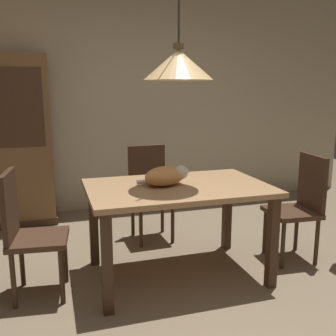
{
  "coord_description": "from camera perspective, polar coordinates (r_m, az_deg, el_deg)",
  "views": [
    {
      "loc": [
        -0.9,
        -2.19,
        1.48
      ],
      "look_at": [
        0.01,
        0.79,
        0.85
      ],
      "focal_mm": 41.43,
      "sensor_mm": 36.0,
      "label": 1
    }
  ],
  "objects": [
    {
      "name": "cat_sleeping",
      "position": [
        3.0,
        -0.26,
        -1.14
      ],
      "size": [
        0.4,
        0.32,
        0.16
      ],
      "color": "#E59951",
      "rests_on": "dining_table"
    },
    {
      "name": "chair_far_back",
      "position": [
        3.89,
        -2.71,
        -2.97
      ],
      "size": [
        0.41,
        0.41,
        0.93
      ],
      "color": "#472D1E",
      "rests_on": "ground"
    },
    {
      "name": "dining_table",
      "position": [
        3.04,
        1.45,
        -4.41
      ],
      "size": [
        1.4,
        0.9,
        0.75
      ],
      "color": "tan",
      "rests_on": "ground"
    },
    {
      "name": "chair_right_side",
      "position": [
        3.59,
        18.88,
        -4.86
      ],
      "size": [
        0.43,
        0.43,
        0.93
      ],
      "color": "#472D1E",
      "rests_on": "ground"
    },
    {
      "name": "chair_left_side",
      "position": [
        2.95,
        -20.09,
        -8.43
      ],
      "size": [
        0.44,
        0.44,
        0.93
      ],
      "color": "#472D1E",
      "rests_on": "ground"
    },
    {
      "name": "pendant_lamp",
      "position": [
        2.93,
        1.55,
        15.01
      ],
      "size": [
        0.52,
        0.52,
        1.3
      ],
      "color": "#E5B775"
    },
    {
      "name": "ground",
      "position": [
        2.79,
        4.82,
        -20.62
      ],
      "size": [
        10.0,
        10.0,
        0.0
      ],
      "primitive_type": "plane",
      "color": "#847056"
    },
    {
      "name": "back_wall",
      "position": [
        4.92,
        -6.66,
        11.04
      ],
      "size": [
        6.4,
        0.1,
        2.9
      ],
      "primitive_type": "cube",
      "color": "beige",
      "rests_on": "ground"
    }
  ]
}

